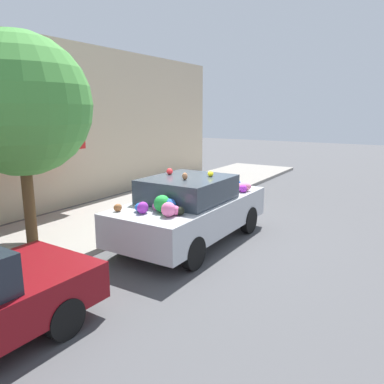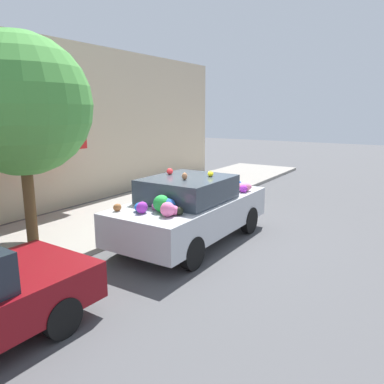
% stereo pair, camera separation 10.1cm
% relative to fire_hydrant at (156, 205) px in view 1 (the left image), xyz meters
% --- Properties ---
extents(ground_plane, '(60.00, 60.00, 0.00)m').
position_rel_fire_hydrant_xyz_m(ground_plane, '(-0.87, -1.49, -0.47)').
color(ground_plane, '#4C4C4F').
extents(sidewalk_curb, '(24.00, 3.20, 0.12)m').
position_rel_fire_hydrant_xyz_m(sidewalk_curb, '(-0.87, 1.21, -0.41)').
color(sidewalk_curb, gray).
rests_on(sidewalk_curb, ground).
extents(building_facade, '(18.00, 1.20, 5.05)m').
position_rel_fire_hydrant_xyz_m(building_facade, '(-0.94, 3.42, 2.04)').
color(building_facade, '#C6B293').
rests_on(building_facade, ground).
extents(street_tree, '(2.91, 2.91, 4.43)m').
position_rel_fire_hydrant_xyz_m(street_tree, '(-3.12, 1.04, 2.62)').
color(street_tree, brown).
rests_on(street_tree, sidewalk_curb).
extents(fire_hydrant, '(0.20, 0.20, 0.70)m').
position_rel_fire_hydrant_xyz_m(fire_hydrant, '(0.00, 0.00, 0.00)').
color(fire_hydrant, '#B2B2B7').
rests_on(fire_hydrant, sidewalk_curb).
extents(art_car, '(4.20, 1.89, 1.70)m').
position_rel_fire_hydrant_xyz_m(art_car, '(-0.92, -1.70, 0.34)').
color(art_car, '#B7BABF').
rests_on(art_car, ground).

